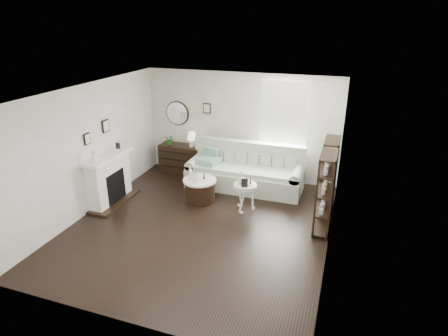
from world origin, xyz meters
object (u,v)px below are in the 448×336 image
at_px(sofa, 245,173).
at_px(drum_table, 200,190).
at_px(dresser, 181,158).
at_px(pedestal_table, 245,187).

bearing_deg(sofa, drum_table, -125.73).
height_order(dresser, pedestal_table, dresser).
distance_m(sofa, pedestal_table, 1.24).
distance_m(dresser, pedestal_table, 2.73).
relative_size(dresser, pedestal_table, 1.84).
xyz_separation_m(dresser, pedestal_table, (2.24, -1.56, 0.19)).
xyz_separation_m(drum_table, pedestal_table, (1.10, -0.11, 0.30)).
bearing_deg(drum_table, pedestal_table, -5.80).
bearing_deg(dresser, sofa, -11.37).
relative_size(drum_table, pedestal_table, 1.22).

